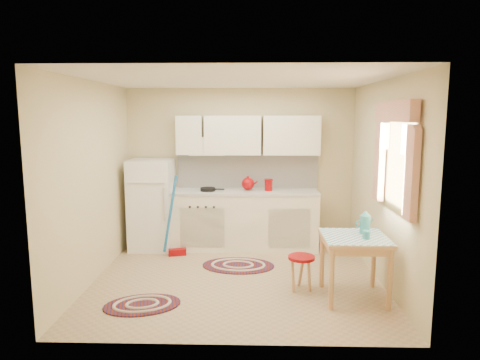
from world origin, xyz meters
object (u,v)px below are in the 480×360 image
base_cabinets (244,221)px  table (354,268)px  stool (301,273)px  fridge (152,205)px

base_cabinets → table: base_cabinets is taller
base_cabinets → stool: 1.79m
fridge → stool: 2.71m
stool → fridge: bearing=143.6°
fridge → table: bearing=-33.3°
base_cabinets → stool: bearing=-66.6°
stool → base_cabinets: bearing=113.4°
base_cabinets → stool: base_cabinets is taller
table → stool: size_ratio=1.71×
base_cabinets → table: 2.24m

